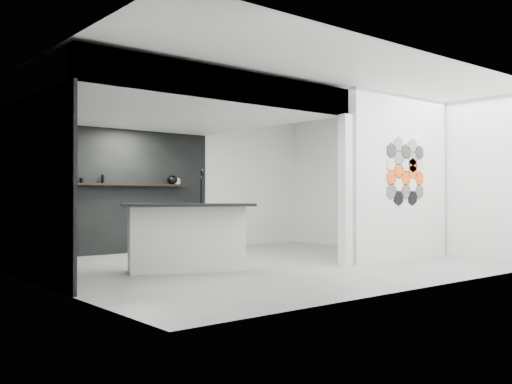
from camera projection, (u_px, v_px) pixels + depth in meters
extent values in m
cube|color=slate|center=(263.00, 264.00, 9.06)|extent=(7.00, 6.00, 0.01)
cube|color=silver|center=(401.00, 178.00, 9.71)|extent=(2.45, 0.15, 2.80)
cube|color=black|center=(106.00, 191.00, 10.54)|extent=(4.40, 0.04, 2.35)
cube|color=black|center=(18.00, 189.00, 7.64)|extent=(0.04, 4.00, 2.35)
cube|color=silver|center=(160.00, 104.00, 9.03)|extent=(4.40, 4.00, 0.40)
cube|color=silver|center=(345.00, 190.00, 8.82)|extent=(0.16, 0.16, 2.35)
cube|color=silver|center=(233.00, 85.00, 7.55)|extent=(4.40, 0.16, 0.40)
cube|color=silver|center=(40.00, 213.00, 7.63)|extent=(0.40, 0.60, 0.12)
cube|color=black|center=(114.00, 184.00, 10.52)|extent=(3.00, 0.15, 0.04)
cube|color=silver|center=(186.00, 238.00, 8.26)|extent=(1.73, 1.20, 0.94)
cube|color=black|center=(187.00, 205.00, 8.18)|extent=(2.02, 1.48, 0.04)
cube|color=black|center=(204.00, 204.00, 8.39)|extent=(0.61, 0.57, 0.02)
cylinder|color=black|center=(201.00, 189.00, 8.60)|extent=(0.03, 0.03, 0.44)
torus|color=black|center=(202.00, 174.00, 8.54)|extent=(0.08, 0.15, 0.15)
cylinder|color=black|center=(70.00, 177.00, 10.00)|extent=(0.32, 0.32, 0.20)
ellipsoid|color=black|center=(173.00, 180.00, 11.32)|extent=(0.23, 0.23, 0.17)
cylinder|color=gray|center=(177.00, 182.00, 11.38)|extent=(0.17, 0.17, 0.11)
cylinder|color=gray|center=(177.00, 181.00, 11.38)|extent=(0.10, 0.10, 0.13)
cylinder|color=black|center=(103.00, 179.00, 10.39)|extent=(0.07, 0.07, 0.15)
cylinder|color=black|center=(81.00, 180.00, 10.13)|extent=(0.09, 0.09, 0.09)
cylinder|color=black|center=(391.00, 191.00, 9.41)|extent=(0.26, 0.02, 0.26)
cylinder|color=#F2520C|center=(391.00, 178.00, 9.41)|extent=(0.26, 0.02, 0.26)
cylinder|color=beige|center=(391.00, 164.00, 9.42)|extent=(0.26, 0.02, 0.26)
cylinder|color=#2D2D2D|center=(391.00, 150.00, 9.42)|extent=(0.26, 0.02, 0.26)
cylinder|color=black|center=(399.00, 198.00, 9.53)|extent=(0.26, 0.02, 0.26)
cylinder|color=white|center=(399.00, 185.00, 9.54)|extent=(0.26, 0.02, 0.26)
cylinder|color=#F2520C|center=(399.00, 171.00, 9.54)|extent=(0.26, 0.02, 0.26)
cylinder|color=#66635E|center=(399.00, 158.00, 9.54)|extent=(0.26, 0.02, 0.26)
cylinder|color=silver|center=(399.00, 144.00, 9.54)|extent=(0.26, 0.02, 0.26)
cylinder|color=black|center=(406.00, 191.00, 9.66)|extent=(0.26, 0.02, 0.26)
cylinder|color=#F2520C|center=(406.00, 178.00, 9.66)|extent=(0.26, 0.02, 0.26)
cylinder|color=beige|center=(406.00, 165.00, 9.66)|extent=(0.26, 0.02, 0.26)
cylinder|color=#2D2D2D|center=(406.00, 152.00, 9.66)|extent=(0.26, 0.02, 0.26)
cylinder|color=black|center=(413.00, 198.00, 9.78)|extent=(0.26, 0.02, 0.26)
cylinder|color=white|center=(413.00, 185.00, 9.78)|extent=(0.26, 0.02, 0.26)
cylinder|color=#F2520C|center=(412.00, 172.00, 9.79)|extent=(0.26, 0.02, 0.26)
cylinder|color=#66635E|center=(412.00, 159.00, 9.79)|extent=(0.26, 0.02, 0.26)
cylinder|color=silver|center=(412.00, 146.00, 9.79)|extent=(0.26, 0.02, 0.26)
cylinder|color=black|center=(419.00, 192.00, 9.91)|extent=(0.26, 0.02, 0.26)
cylinder|color=#F2520C|center=(419.00, 179.00, 9.91)|extent=(0.26, 0.02, 0.26)
cylinder|color=beige|center=(419.00, 166.00, 9.91)|extent=(0.26, 0.02, 0.26)
cylinder|color=#2D2D2D|center=(419.00, 153.00, 9.91)|extent=(0.26, 0.02, 0.26)
cylinder|color=#F2520C|center=(412.00, 165.00, 9.79)|extent=(0.26, 0.02, 0.26)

